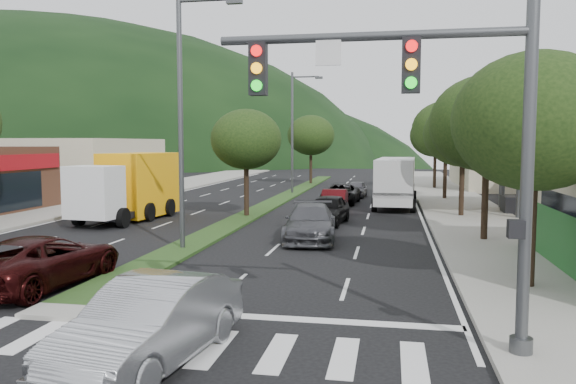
% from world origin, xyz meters
% --- Properties ---
extents(ground, '(160.00, 160.00, 0.00)m').
position_xyz_m(ground, '(0.00, 0.00, 0.00)').
color(ground, black).
rests_on(ground, ground).
extents(sidewalk_right, '(5.00, 90.00, 0.15)m').
position_xyz_m(sidewalk_right, '(12.50, 25.00, 0.07)').
color(sidewalk_right, gray).
rests_on(sidewalk_right, ground).
extents(sidewalk_left, '(6.00, 90.00, 0.15)m').
position_xyz_m(sidewalk_left, '(-13.00, 25.00, 0.07)').
color(sidewalk_left, gray).
rests_on(sidewalk_left, ground).
extents(median, '(1.60, 56.00, 0.12)m').
position_xyz_m(median, '(0.00, 28.00, 0.06)').
color(median, '#213814').
rests_on(median, ground).
extents(crosswalk, '(19.00, 2.20, 0.01)m').
position_xyz_m(crosswalk, '(0.00, -2.00, 0.01)').
color(crosswalk, silver).
rests_on(crosswalk, ground).
extents(traffic_signal, '(6.12, 0.40, 7.00)m').
position_xyz_m(traffic_signal, '(9.03, -1.54, 4.65)').
color(traffic_signal, '#47494C').
rests_on(traffic_signal, ground).
extents(bldg_left_far, '(9.00, 14.00, 4.60)m').
position_xyz_m(bldg_left_far, '(-19.00, 34.00, 2.30)').
color(bldg_left_far, beige).
rests_on(bldg_left_far, ground).
extents(bldg_right_far, '(10.00, 16.00, 5.20)m').
position_xyz_m(bldg_right_far, '(19.50, 44.00, 2.60)').
color(bldg_right_far, beige).
rests_on(bldg_right_far, ground).
extents(hill_far, '(176.00, 132.00, 82.00)m').
position_xyz_m(hill_far, '(-80.00, 110.00, 0.00)').
color(hill_far, black).
rests_on(hill_far, ground).
extents(tree_r_a, '(4.60, 4.60, 6.63)m').
position_xyz_m(tree_r_a, '(12.00, 4.00, 4.82)').
color(tree_r_a, black).
rests_on(tree_r_a, sidewalk_right).
extents(tree_r_b, '(4.80, 4.80, 6.94)m').
position_xyz_m(tree_r_b, '(12.00, 12.00, 5.04)').
color(tree_r_b, black).
rests_on(tree_r_b, sidewalk_right).
extents(tree_r_c, '(4.40, 4.40, 6.48)m').
position_xyz_m(tree_r_c, '(12.00, 20.00, 4.75)').
color(tree_r_c, black).
rests_on(tree_r_c, sidewalk_right).
extents(tree_r_d, '(5.00, 5.00, 7.17)m').
position_xyz_m(tree_r_d, '(12.00, 30.00, 5.18)').
color(tree_r_d, black).
rests_on(tree_r_d, sidewalk_right).
extents(tree_r_e, '(4.60, 4.60, 6.71)m').
position_xyz_m(tree_r_e, '(12.00, 40.00, 4.89)').
color(tree_r_e, black).
rests_on(tree_r_e, sidewalk_right).
extents(tree_med_near, '(4.00, 4.00, 6.02)m').
position_xyz_m(tree_med_near, '(0.00, 18.00, 4.43)').
color(tree_med_near, black).
rests_on(tree_med_near, median).
extents(tree_med_far, '(4.80, 4.80, 6.94)m').
position_xyz_m(tree_med_far, '(0.00, 44.00, 5.01)').
color(tree_med_far, black).
rests_on(tree_med_far, median).
extents(streetlight_near, '(2.60, 0.25, 10.00)m').
position_xyz_m(streetlight_near, '(0.21, 8.00, 5.58)').
color(streetlight_near, '#47494C').
rests_on(streetlight_near, ground).
extents(streetlight_mid, '(2.60, 0.25, 10.00)m').
position_xyz_m(streetlight_mid, '(0.21, 33.00, 5.58)').
color(streetlight_mid, '#47494C').
rests_on(streetlight_mid, ground).
extents(sedan_silver, '(2.36, 5.13, 1.63)m').
position_xyz_m(sedan_silver, '(3.61, -3.00, 0.81)').
color(sedan_silver, '#A0A3A8').
rests_on(sedan_silver, ground).
extents(suv_maroon, '(2.95, 5.64, 1.51)m').
position_xyz_m(suv_maroon, '(-2.06, 2.00, 0.76)').
color(suv_maroon, black).
rests_on(suv_maroon, ground).
extents(car_queue_a, '(2.27, 4.65, 1.53)m').
position_xyz_m(car_queue_a, '(4.82, 16.22, 0.76)').
color(car_queue_a, black).
rests_on(car_queue_a, ground).
extents(car_queue_b, '(2.63, 5.48, 1.54)m').
position_xyz_m(car_queue_b, '(4.64, 11.22, 0.77)').
color(car_queue_b, '#494A4E').
rests_on(car_queue_b, ground).
extents(car_queue_c, '(1.52, 4.21, 1.38)m').
position_xyz_m(car_queue_c, '(4.67, 21.22, 0.69)').
color(car_queue_c, '#490C0F').
rests_on(car_queue_c, ground).
extents(car_queue_d, '(2.58, 5.08, 1.38)m').
position_xyz_m(car_queue_d, '(4.64, 26.22, 0.69)').
color(car_queue_d, black).
rests_on(car_queue_d, ground).
extents(car_queue_e, '(1.70, 3.80, 1.27)m').
position_xyz_m(car_queue_e, '(5.42, 31.22, 0.64)').
color(car_queue_e, '#57575C').
rests_on(car_queue_e, ground).
extents(box_truck, '(3.57, 7.68, 3.66)m').
position_xyz_m(box_truck, '(-6.00, 15.91, 1.73)').
color(box_truck, white).
rests_on(box_truck, ground).
extents(motorhome, '(2.99, 8.46, 3.20)m').
position_xyz_m(motorhome, '(8.39, 24.95, 1.71)').
color(motorhome, silver).
rests_on(motorhome, ground).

